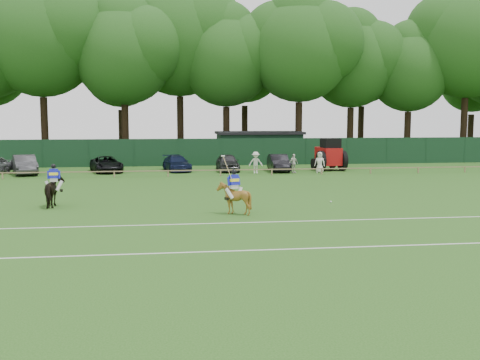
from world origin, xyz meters
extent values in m
plane|color=#1E4C14|center=(0.00, 0.00, 0.00)|extent=(160.00, 160.00, 0.00)
imported|color=black|center=(-8.80, 4.53, 0.81)|extent=(1.03, 1.98, 1.62)
imported|color=brown|center=(-0.03, 1.18, 0.77)|extent=(1.60, 1.70, 1.53)
imported|color=#333336|center=(-14.18, 21.19, 0.76)|extent=(2.99, 4.89, 1.52)
imported|color=black|center=(-7.97, 22.13, 0.64)|extent=(3.29, 5.02, 1.28)
imported|color=#111937|center=(-2.25, 22.27, 0.64)|extent=(2.63, 4.66, 1.27)
imported|color=#313134|center=(1.94, 21.62, 0.72)|extent=(1.74, 4.23, 1.44)
imported|color=black|center=(6.15, 21.01, 0.69)|extent=(1.65, 4.27, 1.39)
imported|color=silver|center=(3.99, 19.59, 0.87)|extent=(1.14, 0.68, 1.73)
imported|color=silver|center=(7.03, 19.37, 0.77)|extent=(0.97, 0.77, 1.55)
imported|color=white|center=(9.16, 19.19, 0.85)|extent=(0.98, 0.82, 1.70)
cube|color=silver|center=(-8.80, 4.53, 1.37)|extent=(0.38, 0.29, 0.18)
cube|color=#1B20C7|center=(-8.80, 4.53, 1.69)|extent=(0.42, 0.34, 0.51)
cube|color=yellow|center=(-8.80, 4.53, 1.67)|extent=(0.45, 0.32, 0.18)
sphere|color=black|center=(-8.80, 4.53, 2.06)|extent=(0.25, 0.25, 0.25)
cylinder|color=silver|center=(-8.53, 4.50, 1.07)|extent=(0.42, 0.36, 0.59)
cylinder|color=silver|center=(-9.05, 4.46, 1.07)|extent=(0.42, 0.32, 0.59)
cube|color=silver|center=(-0.03, 1.18, 1.30)|extent=(0.42, 0.36, 0.18)
cube|color=#1B20C7|center=(-0.03, 1.18, 1.62)|extent=(0.47, 0.41, 0.51)
cube|color=yellow|center=(-0.03, 1.18, 1.60)|extent=(0.50, 0.40, 0.18)
sphere|color=black|center=(-0.03, 1.18, 1.99)|extent=(0.25, 0.25, 0.25)
cylinder|color=silver|center=(0.23, 1.21, 1.00)|extent=(0.40, 0.43, 0.59)
cylinder|color=silver|center=(-0.26, 1.05, 1.00)|extent=(0.45, 0.30, 0.59)
cylinder|color=tan|center=(-0.33, 1.14, 2.17)|extent=(0.43, 0.49, 1.17)
sphere|color=silver|center=(5.52, 3.98, 0.04)|extent=(0.09, 0.09, 0.09)
cube|color=silver|center=(0.00, -6.00, 0.01)|extent=(60.00, 0.10, 0.01)
cube|color=silver|center=(0.00, -1.00, 0.01)|extent=(60.00, 0.10, 0.01)
cube|color=#997F5B|center=(0.00, 18.00, 0.45)|extent=(62.00, 0.08, 0.08)
cube|color=#14351E|center=(0.00, 27.00, 1.25)|extent=(92.00, 0.04, 2.50)
cube|color=#14331E|center=(6.00, 30.00, 1.40)|extent=(8.00, 4.00, 2.80)
cube|color=black|center=(6.00, 30.00, 2.92)|extent=(8.40, 4.40, 0.24)
cube|color=#B01010|center=(10.55, 21.50, 1.18)|extent=(1.71, 2.83, 1.47)
cube|color=black|center=(10.59, 21.05, 2.20)|extent=(1.48, 1.58, 1.01)
cylinder|color=black|center=(9.67, 20.63, 0.85)|extent=(0.49, 1.72, 1.69)
cylinder|color=black|center=(11.58, 20.80, 0.85)|extent=(0.49, 1.72, 1.69)
cylinder|color=black|center=(9.61, 22.55, 0.45)|extent=(0.42, 0.93, 0.90)
cylinder|color=black|center=(11.29, 22.70, 0.45)|extent=(0.42, 0.93, 0.90)
camera|label=1|loc=(-3.20, -24.63, 4.61)|focal=42.00mm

